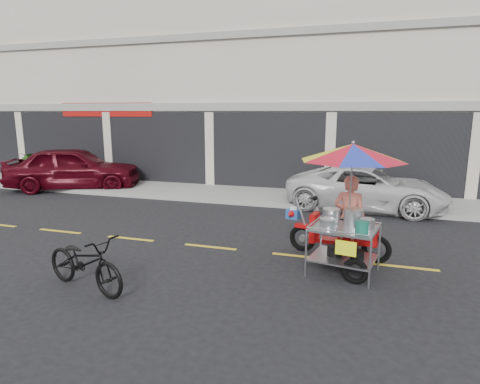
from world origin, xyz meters
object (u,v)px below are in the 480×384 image
(white_pickup, at_px, (366,188))
(food_vendor_rig, at_px, (349,189))
(near_bicycle, at_px, (85,262))
(maroon_sedan, at_px, (74,168))

(white_pickup, relative_size, food_vendor_rig, 1.93)
(food_vendor_rig, bearing_deg, near_bicycle, -139.70)
(white_pickup, height_order, near_bicycle, white_pickup)
(near_bicycle, relative_size, food_vendor_rig, 0.75)
(white_pickup, distance_m, near_bicycle, 8.56)
(maroon_sedan, distance_m, white_pickup, 10.58)
(near_bicycle, distance_m, food_vendor_rig, 4.81)
(food_vendor_rig, bearing_deg, maroon_sedan, 164.94)
(maroon_sedan, bearing_deg, white_pickup, -112.96)
(maroon_sedan, relative_size, food_vendor_rig, 1.97)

